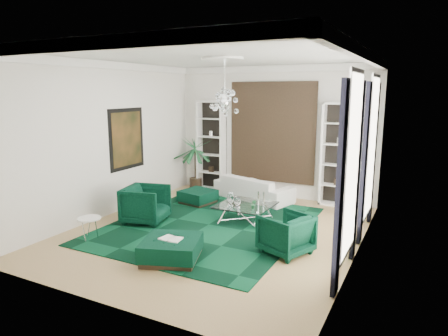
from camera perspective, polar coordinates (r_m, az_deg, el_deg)
The scene contains 30 objects.
floor at distance 9.06m, azimuth -1.09°, elevation -9.05°, with size 6.00×7.00×0.02m, color tan.
ceiling at distance 8.54m, azimuth -1.18°, elevation 15.79°, with size 6.00×7.00×0.02m, color white.
wall_back at distance 11.78m, azimuth 6.98°, elevation 5.10°, with size 6.00×0.02×3.80m, color silver.
wall_front at distance 5.79m, azimuth -17.76°, elevation -1.48°, with size 6.00×0.02×3.80m, color silver.
wall_left at distance 10.35m, azimuth -16.02°, elevation 3.94°, with size 0.02×7.00×3.80m, color silver.
wall_right at distance 7.66m, azimuth 19.13°, elevation 1.40°, with size 0.02×7.00×3.80m, color silver.
crown_molding at distance 8.53m, azimuth -1.18°, elevation 15.05°, with size 6.00×7.00×0.18m, color white, non-canonical shape.
ceiling_medallion at distance 8.80m, azimuth -0.22°, elevation 15.39°, with size 0.90×0.90×0.05m, color white.
tapestry at distance 11.74m, azimuth 6.90°, elevation 5.08°, with size 2.50×0.06×2.80m, color black.
shelving_left at distance 12.47m, azimuth -1.84°, elevation 3.18°, with size 0.90×0.38×2.80m, color white, non-canonical shape.
shelving_right at distance 11.14m, azimuth 16.02°, elevation 1.81°, with size 0.90×0.38×2.80m, color white, non-canonical shape.
painting at distance 10.77m, azimuth -13.68°, elevation 4.05°, with size 0.04×1.30×1.60m, color black.
window_near at distance 6.79m, azimuth 17.88°, elevation 0.29°, with size 0.03×1.10×2.90m, color white.
curtain_near_a at distance 6.09m, azimuth 16.20°, elevation -3.20°, with size 0.07×0.30×3.25m, color black.
curtain_near_b at distance 7.60m, azimuth 18.47°, elevation -0.56°, with size 0.07×0.30×3.25m, color black.
window_far at distance 9.14m, azimuth 20.36°, elevation 2.79°, with size 0.03×1.10×2.90m, color white.
curtain_far_a at distance 8.42m, azimuth 19.36°, elevation 0.47°, with size 0.07×0.30×3.25m, color black.
curtain_far_b at distance 9.95m, azimuth 20.61°, elevation 1.93°, with size 0.07×0.30×3.25m, color black.
rug at distance 9.43m, azimuth -2.19°, elevation -8.11°, with size 4.20×5.00×0.02m, color black.
sofa at distance 11.52m, azimuth 4.22°, elevation -2.86°, with size 2.33×0.91×0.68m, color silver.
armchair_left at distance 9.68m, azimuth -11.11°, elevation -5.12°, with size 0.95×0.97×0.89m, color black.
armchair_right at distance 7.86m, azimuth 8.83°, elevation -9.26°, with size 0.84×0.87×0.79m, color black.
coffee_table at distance 9.63m, azimuth 3.12°, elevation -6.43°, with size 1.24×1.24×0.43m, color white, non-canonical shape.
ottoman_side at distance 11.15m, azimuth -3.76°, elevation -4.15°, with size 0.84×0.84×0.37m, color black.
ottoman_front at distance 7.60m, azimuth -7.51°, elevation -11.47°, with size 1.02×1.02×0.41m, color black.
book at distance 7.52m, azimuth -7.55°, elevation -9.93°, with size 0.41×0.28×0.03m, color white.
side_table at distance 8.96m, azimuth -18.63°, elevation -8.25°, with size 0.49×0.49×0.47m, color white.
palm at distance 12.62m, azimuth -4.12°, elevation 1.74°, with size 1.34×1.34×2.14m, color #1E5D32, non-canonical shape.
chandelier at distance 8.46m, azimuth 0.09°, elevation 9.33°, with size 0.73×0.73×0.65m, color white, non-canonical shape.
table_plant at distance 9.20m, azimuth 4.25°, elevation -5.20°, with size 0.12×0.10×0.22m, color #1E5D32.
Camera 1 is at (4.02, -7.50, 3.10)m, focal length 32.00 mm.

